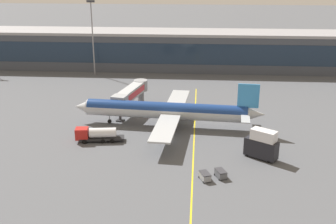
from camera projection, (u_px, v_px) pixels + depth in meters
name	position (u px, v px, depth m)	size (l,w,h in m)	color
ground_plane	(169.00, 139.00, 95.82)	(700.00, 700.00, 0.00)	#515459
apron_lead_in_line	(194.00, 137.00, 97.29)	(0.30, 80.00, 0.01)	yellow
terminal_building	(216.00, 50.00, 158.32)	(213.54, 17.44, 14.39)	#424751
main_airliner	(167.00, 111.00, 102.15)	(47.47, 37.89, 11.74)	#B2B7BC
jet_bridge	(132.00, 93.00, 113.02)	(7.34, 18.95, 6.86)	#B2B7BC
fuel_tanker	(96.00, 134.00, 94.20)	(11.04, 3.93, 3.25)	#232326
catering_lift	(262.00, 145.00, 85.50)	(7.04, 5.87, 6.30)	black
baggage_cart_0	(205.00, 176.00, 77.50)	(2.43, 3.04, 1.48)	gray
baggage_cart_1	(221.00, 174.00, 78.44)	(2.43, 3.04, 1.48)	#595B60
apron_light_mast_1	(92.00, 33.00, 147.54)	(2.80, 0.50, 26.47)	gray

